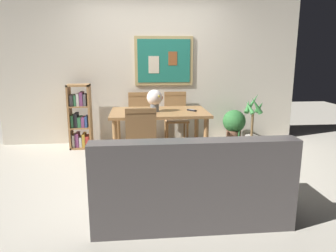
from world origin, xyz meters
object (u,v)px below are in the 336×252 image
object	(u,v)px
dining_chair_near_left	(141,136)
dining_table	(159,117)
bookshelf	(80,119)
dining_chair_far_right	(176,114)
potted_palm	(252,127)
leather_couch	(189,187)
potted_ivy	(234,125)
flower_vase	(155,99)
tv_remote	(192,110)
dining_chair_far_left	(140,115)

from	to	relation	value
dining_chair_near_left	dining_table	bearing A→B (deg)	68.71
dining_chair_near_left	bookshelf	distance (m)	1.71
dining_chair_far_right	potted_palm	distance (m)	1.30
dining_table	dining_chair_far_right	size ratio (longest dim) A/B	1.58
leather_couch	potted_ivy	size ratio (longest dim) A/B	2.83
flower_vase	dining_chair_near_left	bearing A→B (deg)	-107.07
dining_chair_far_right	potted_palm	bearing A→B (deg)	-21.09
flower_vase	tv_remote	bearing A→B (deg)	-0.33
dining_chair_far_right	flower_vase	size ratio (longest dim) A/B	2.82
dining_table	potted_ivy	xyz separation A→B (m)	(1.36, 0.66, -0.28)
leather_couch	bookshelf	size ratio (longest dim) A/B	1.68
dining_chair_near_left	bookshelf	bearing A→B (deg)	125.52
dining_table	bookshelf	bearing A→B (deg)	152.60
leather_couch	potted_palm	size ratio (longest dim) A/B	1.93
bookshelf	potted_palm	bearing A→B (deg)	-7.66
potted_palm	dining_chair_far_left	bearing A→B (deg)	166.31
bookshelf	tv_remote	distance (m)	1.91
dining_chair_near_left	flower_vase	distance (m)	0.83
dining_chair_near_left	tv_remote	bearing A→B (deg)	42.46
dining_table	dining_chair_near_left	world-z (taller)	dining_chair_near_left
dining_chair_near_left	dining_chair_far_left	bearing A→B (deg)	90.01
leather_couch	tv_remote	distance (m)	1.90
dining_chair_far_left	flower_vase	xyz separation A→B (m)	(0.22, -0.75, 0.37)
dining_chair_far_right	dining_chair_far_left	size ratio (longest dim) A/B	1.00
dining_chair_far_right	dining_chair_near_left	xyz separation A→B (m)	(-0.62, -1.48, 0.00)
dining_chair_near_left	potted_palm	distance (m)	2.10
potted_ivy	potted_palm	world-z (taller)	potted_palm
potted_palm	flower_vase	size ratio (longest dim) A/B	2.89
dining_chair_far_left	leather_couch	distance (m)	2.63
tv_remote	dining_chair_far_right	bearing A→B (deg)	100.72
dining_table	potted_palm	distance (m)	1.59
potted_ivy	flower_vase	bearing A→B (deg)	-154.40
bookshelf	dining_table	bearing A→B (deg)	-27.40
leather_couch	tv_remote	bearing A→B (deg)	79.68
potted_ivy	potted_palm	xyz separation A→B (m)	(0.19, -0.38, 0.04)
dining_chair_far_left	potted_ivy	world-z (taller)	dining_chair_far_left
leather_couch	potted_palm	world-z (taller)	potted_palm
dining_chair_far_right	tv_remote	xyz separation A→B (m)	(0.15, -0.77, 0.20)
dining_table	bookshelf	distance (m)	1.44
potted_palm	tv_remote	distance (m)	1.16
dining_table	dining_chair_far_left	world-z (taller)	dining_chair_far_left
leather_couch	bookshelf	xyz separation A→B (m)	(-1.43, 2.51, 0.19)
flower_vase	tv_remote	world-z (taller)	flower_vase
leather_couch	flower_vase	xyz separation A→B (m)	(-0.22, 1.83, 0.60)
leather_couch	potted_ivy	xyz separation A→B (m)	(1.21, 2.51, 0.03)
dining_chair_far_left	flower_vase	distance (m)	0.87
dining_chair_near_left	dining_chair_far_left	world-z (taller)	same
dining_chair_far_right	flower_vase	bearing A→B (deg)	-117.79
flower_vase	potted_ivy	bearing A→B (deg)	25.60
dining_chair_near_left	leather_couch	size ratio (longest dim) A/B	0.51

